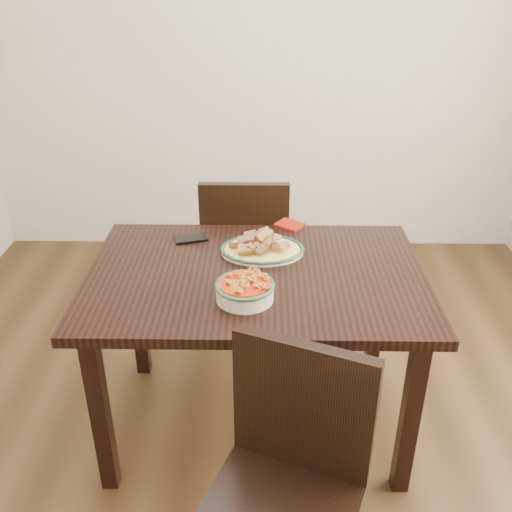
{
  "coord_description": "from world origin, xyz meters",
  "views": [
    {
      "loc": [
        0.03,
        -1.87,
        1.82
      ],
      "look_at": [
        0.01,
        0.02,
        0.81
      ],
      "focal_mm": 40.0,
      "sensor_mm": 36.0,
      "label": 1
    }
  ],
  "objects_px": {
    "smartphone": "(191,239)",
    "chair_far": "(245,249)",
    "fish_plate": "(262,243)",
    "chair_near": "(288,476)",
    "dining_table": "(256,293)",
    "noodle_bowl": "(245,288)"
  },
  "relations": [
    {
      "from": "dining_table",
      "to": "fish_plate",
      "type": "distance_m",
      "value": 0.21
    },
    {
      "from": "chair_far",
      "to": "smartphone",
      "type": "relative_size",
      "value": 6.55
    },
    {
      "from": "smartphone",
      "to": "chair_near",
      "type": "bearing_deg",
      "value": -86.79
    },
    {
      "from": "fish_plate",
      "to": "chair_far",
      "type": "bearing_deg",
      "value": 99.49
    },
    {
      "from": "chair_far",
      "to": "fish_plate",
      "type": "distance_m",
      "value": 0.6
    },
    {
      "from": "chair_near",
      "to": "noodle_bowl",
      "type": "bearing_deg",
      "value": 126.3
    },
    {
      "from": "chair_far",
      "to": "fish_plate",
      "type": "relative_size",
      "value": 2.68
    },
    {
      "from": "smartphone",
      "to": "chair_far",
      "type": "bearing_deg",
      "value": 44.43
    },
    {
      "from": "dining_table",
      "to": "noodle_bowl",
      "type": "relative_size",
      "value": 6.05
    },
    {
      "from": "dining_table",
      "to": "chair_near",
      "type": "distance_m",
      "value": 0.76
    },
    {
      "from": "fish_plate",
      "to": "noodle_bowl",
      "type": "bearing_deg",
      "value": -99.43
    },
    {
      "from": "dining_table",
      "to": "fish_plate",
      "type": "xyz_separation_m",
      "value": [
        0.02,
        0.16,
        0.14
      ]
    },
    {
      "from": "noodle_bowl",
      "to": "smartphone",
      "type": "relative_size",
      "value": 1.56
    },
    {
      "from": "noodle_bowl",
      "to": "smartphone",
      "type": "height_order",
      "value": "noodle_bowl"
    },
    {
      "from": "chair_far",
      "to": "fish_plate",
      "type": "bearing_deg",
      "value": 99.49
    },
    {
      "from": "chair_far",
      "to": "chair_near",
      "type": "distance_m",
      "value": 1.42
    },
    {
      "from": "chair_near",
      "to": "fish_plate",
      "type": "height_order",
      "value": "chair_near"
    },
    {
      "from": "dining_table",
      "to": "fish_plate",
      "type": "bearing_deg",
      "value": 82.18
    },
    {
      "from": "noodle_bowl",
      "to": "chair_far",
      "type": "bearing_deg",
      "value": 91.83
    },
    {
      "from": "fish_plate",
      "to": "smartphone",
      "type": "relative_size",
      "value": 2.44
    },
    {
      "from": "chair_far",
      "to": "chair_near",
      "type": "xyz_separation_m",
      "value": [
        0.17,
        -1.41,
        0.0
      ]
    },
    {
      "from": "chair_far",
      "to": "chair_near",
      "type": "height_order",
      "value": "same"
    }
  ]
}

